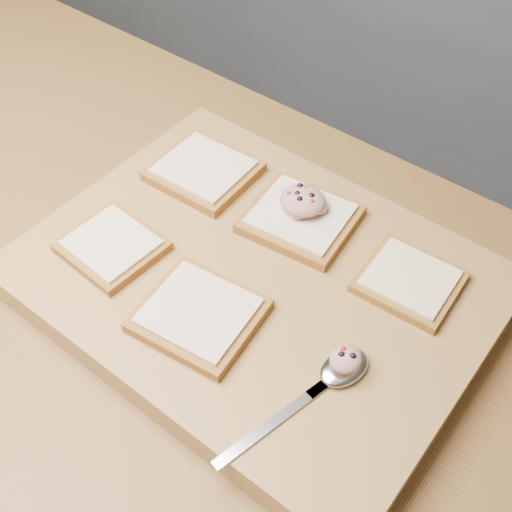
{
  "coord_description": "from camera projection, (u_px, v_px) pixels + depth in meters",
  "views": [
    {
      "loc": [
        0.48,
        -0.34,
        1.54
      ],
      "look_at": [
        0.17,
        0.06,
        0.97
      ],
      "focal_mm": 45.0,
      "sensor_mm": 36.0,
      "label": 1
    }
  ],
  "objects": [
    {
      "name": "ground",
      "position": [
        184.0,
        503.0,
        1.53
      ],
      "size": [
        4.0,
        4.0,
        0.0
      ],
      "primitive_type": "plane",
      "color": "#515459",
      "rests_on": "ground"
    },
    {
      "name": "island_counter",
      "position": [
        163.0,
        414.0,
        1.19
      ],
      "size": [
        2.0,
        0.8,
        0.9
      ],
      "color": "slate",
      "rests_on": "ground"
    },
    {
      "name": "back_counter",
      "position": [
        493.0,
        67.0,
        1.92
      ],
      "size": [
        3.6,
        0.62,
        0.94
      ],
      "color": "slate",
      "rests_on": "ground"
    },
    {
      "name": "cutting_board",
      "position": [
        256.0,
        282.0,
        0.8
      ],
      "size": [
        0.55,
        0.41,
        0.04
      ],
      "primitive_type": "cube",
      "color": "#A97D48",
      "rests_on": "island_counter"
    },
    {
      "name": "bread_far_left",
      "position": [
        204.0,
        171.0,
        0.89
      ],
      "size": [
        0.14,
        0.13,
        0.02
      ],
      "color": "olive",
      "rests_on": "cutting_board"
    },
    {
      "name": "bread_far_center",
      "position": [
        301.0,
        218.0,
        0.83
      ],
      "size": [
        0.15,
        0.14,
        0.02
      ],
      "color": "olive",
      "rests_on": "cutting_board"
    },
    {
      "name": "bread_far_right",
      "position": [
        409.0,
        281.0,
        0.76
      ],
      "size": [
        0.12,
        0.11,
        0.02
      ],
      "color": "olive",
      "rests_on": "cutting_board"
    },
    {
      "name": "bread_near_left",
      "position": [
        112.0,
        246.0,
        0.8
      ],
      "size": [
        0.12,
        0.11,
        0.02
      ],
      "color": "olive",
      "rests_on": "cutting_board"
    },
    {
      "name": "bread_near_center",
      "position": [
        199.0,
        314.0,
        0.73
      ],
      "size": [
        0.14,
        0.13,
        0.02
      ],
      "color": "olive",
      "rests_on": "cutting_board"
    },
    {
      "name": "tuna_salad_dollop",
      "position": [
        303.0,
        200.0,
        0.82
      ],
      "size": [
        0.06,
        0.06,
        0.03
      ],
      "color": "tan",
      "rests_on": "bread_far_center"
    },
    {
      "name": "spoon",
      "position": [
        334.0,
        375.0,
        0.68
      ],
      "size": [
        0.07,
        0.2,
        0.01
      ],
      "color": "silver",
      "rests_on": "cutting_board"
    },
    {
      "name": "spoon_salad",
      "position": [
        346.0,
        359.0,
        0.67
      ],
      "size": [
        0.03,
        0.04,
        0.02
      ],
      "color": "tan",
      "rests_on": "spoon"
    }
  ]
}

